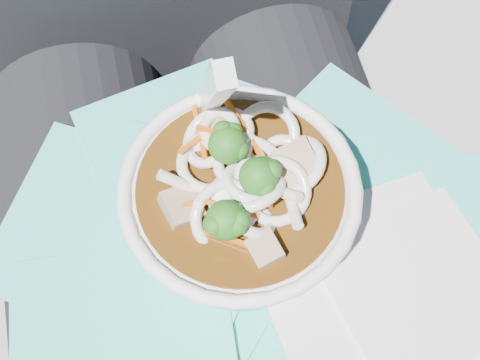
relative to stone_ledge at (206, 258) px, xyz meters
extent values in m
cube|color=gray|center=(0.00, 0.00, 0.00)|extent=(1.05, 0.62, 0.43)
cylinder|color=black|center=(-0.10, -0.15, 0.30)|extent=(0.16, 0.48, 0.16)
cylinder|color=black|center=(0.10, -0.15, 0.30)|extent=(0.16, 0.48, 0.16)
cube|color=#30C9B3|center=(-0.01, -0.15, 0.38)|extent=(0.19, 0.19, 0.00)
cube|color=#30C9B3|center=(0.04, -0.13, 0.38)|extent=(0.17, 0.17, 0.00)
cube|color=#30C9B3|center=(0.04, -0.20, 0.38)|extent=(0.16, 0.16, 0.00)
cube|color=#30C9B3|center=(0.10, -0.15, 0.38)|extent=(0.25, 0.25, 0.00)
cube|color=#30C9B3|center=(-0.09, -0.09, 0.39)|extent=(0.17, 0.18, 0.00)
cube|color=#30C9B3|center=(-0.02, -0.05, 0.39)|extent=(0.15, 0.15, 0.00)
cube|color=#30C9B3|center=(0.00, -0.15, 0.39)|extent=(0.16, 0.16, 0.00)
cube|color=#30C9B3|center=(0.06, -0.12, 0.39)|extent=(0.24, 0.24, 0.00)
cube|color=#30C9B3|center=(0.10, -0.13, 0.39)|extent=(0.26, 0.25, 0.00)
cube|color=#30C9B3|center=(-0.03, -0.12, 0.39)|extent=(0.19, 0.19, 0.00)
cube|color=#30C9B3|center=(-0.08, -0.19, 0.39)|extent=(0.16, 0.15, 0.00)
cube|color=silver|center=(0.09, -0.19, 0.40)|extent=(0.16, 0.16, 0.00)
cube|color=silver|center=(0.12, -0.20, 0.40)|extent=(0.13, 0.13, 0.00)
torus|color=white|center=(0.01, -0.13, 0.48)|extent=(0.15, 0.15, 0.01)
cylinder|color=#422509|center=(0.01, -0.13, 0.47)|extent=(0.13, 0.13, 0.01)
torus|color=white|center=(0.04, -0.11, 0.48)|extent=(0.06, 0.06, 0.03)
torus|color=white|center=(0.02, -0.16, 0.48)|extent=(0.04, 0.05, 0.03)
torus|color=white|center=(0.00, -0.15, 0.48)|extent=(0.05, 0.04, 0.04)
torus|color=white|center=(0.02, -0.14, 0.48)|extent=(0.06, 0.05, 0.04)
torus|color=white|center=(0.05, -0.13, 0.48)|extent=(0.06, 0.06, 0.03)
torus|color=white|center=(0.00, -0.12, 0.48)|extent=(0.06, 0.06, 0.01)
torus|color=white|center=(0.03, -0.14, 0.49)|extent=(0.05, 0.05, 0.03)
torus|color=white|center=(0.00, -0.10, 0.49)|extent=(0.04, 0.05, 0.03)
torus|color=white|center=(0.04, -0.12, 0.48)|extent=(0.04, 0.04, 0.03)
torus|color=white|center=(0.02, -0.12, 0.49)|extent=(0.05, 0.05, 0.01)
torus|color=white|center=(0.02, -0.14, 0.49)|extent=(0.04, 0.05, 0.03)
torus|color=white|center=(0.01, -0.10, 0.49)|extent=(0.04, 0.04, 0.01)
cylinder|color=white|center=(0.02, -0.12, 0.48)|extent=(0.02, 0.03, 0.01)
cylinder|color=white|center=(0.04, -0.15, 0.48)|extent=(0.01, 0.04, 0.02)
cylinder|color=white|center=(0.00, -0.10, 0.48)|extent=(0.03, 0.02, 0.02)
cylinder|color=white|center=(-0.02, -0.13, 0.48)|extent=(0.03, 0.02, 0.03)
cylinder|color=white|center=(0.04, -0.15, 0.48)|extent=(0.02, 0.03, 0.02)
cylinder|color=white|center=(0.01, -0.15, 0.48)|extent=(0.02, 0.02, 0.02)
cylinder|color=#6E994A|center=(0.02, -0.14, 0.48)|extent=(0.01, 0.01, 0.01)
sphere|color=#155112|center=(0.02, -0.14, 0.49)|extent=(0.02, 0.02, 0.02)
sphere|color=#155112|center=(0.03, -0.14, 0.50)|extent=(0.01, 0.01, 0.01)
sphere|color=#155112|center=(0.03, -0.13, 0.50)|extent=(0.01, 0.01, 0.01)
sphere|color=#155112|center=(0.03, -0.15, 0.50)|extent=(0.01, 0.01, 0.01)
sphere|color=#155112|center=(0.03, -0.14, 0.50)|extent=(0.01, 0.01, 0.01)
cylinder|color=#6E994A|center=(0.01, -0.11, 0.48)|extent=(0.01, 0.01, 0.01)
sphere|color=#155112|center=(0.01, -0.11, 0.49)|extent=(0.02, 0.02, 0.02)
sphere|color=#155112|center=(0.01, -0.11, 0.50)|extent=(0.01, 0.01, 0.01)
sphere|color=#155112|center=(0.02, -0.11, 0.50)|extent=(0.01, 0.01, 0.01)
sphere|color=#155112|center=(0.02, -0.12, 0.50)|extent=(0.01, 0.01, 0.01)
sphere|color=#155112|center=(0.01, -0.11, 0.50)|extent=(0.01, 0.01, 0.01)
cylinder|color=#6E994A|center=(0.00, -0.16, 0.48)|extent=(0.01, 0.01, 0.01)
sphere|color=#155112|center=(0.00, -0.16, 0.49)|extent=(0.02, 0.02, 0.02)
sphere|color=#155112|center=(-0.01, -0.16, 0.50)|extent=(0.01, 0.01, 0.01)
sphere|color=#155112|center=(0.01, -0.16, 0.50)|extent=(0.01, 0.01, 0.01)
sphere|color=#155112|center=(-0.01, -0.16, 0.50)|extent=(0.01, 0.01, 0.01)
sphere|color=#155112|center=(0.01, -0.17, 0.50)|extent=(0.01, 0.01, 0.01)
cube|color=#D55F11|center=(0.01, -0.17, 0.48)|extent=(0.04, 0.03, 0.01)
cube|color=#D55F11|center=(0.00, -0.14, 0.48)|extent=(0.04, 0.00, 0.00)
cube|color=#D55F11|center=(0.03, -0.14, 0.48)|extent=(0.00, 0.03, 0.01)
cube|color=#D55F11|center=(0.01, -0.10, 0.49)|extent=(0.03, 0.02, 0.01)
cube|color=#D55F11|center=(0.00, -0.09, 0.48)|extent=(0.00, 0.05, 0.01)
cube|color=#D55F11|center=(0.02, -0.10, 0.49)|extent=(0.02, 0.04, 0.02)
cube|color=#D55F11|center=(0.00, -0.10, 0.48)|extent=(0.03, 0.02, 0.01)
cube|color=#D55F11|center=(0.00, -0.11, 0.48)|extent=(0.01, 0.04, 0.01)
cube|color=#D55F11|center=(0.00, -0.15, 0.49)|extent=(0.03, 0.02, 0.01)
cube|color=#D55F11|center=(0.01, -0.12, 0.48)|extent=(0.04, 0.04, 0.01)
cube|color=#936D53|center=(0.05, -0.13, 0.48)|extent=(0.03, 0.03, 0.02)
cube|color=#936D53|center=(0.01, -0.09, 0.48)|extent=(0.02, 0.02, 0.01)
cube|color=#936D53|center=(-0.02, -0.14, 0.48)|extent=(0.03, 0.03, 0.02)
cube|color=#936D53|center=(0.02, -0.18, 0.48)|extent=(0.02, 0.02, 0.01)
ellipsoid|color=white|center=(0.01, -0.14, 0.48)|extent=(0.03, 0.04, 0.01)
cube|color=white|center=(0.01, -0.10, 0.53)|extent=(0.01, 0.07, 0.12)
camera|label=1|loc=(-0.02, -0.30, 0.84)|focal=50.00mm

